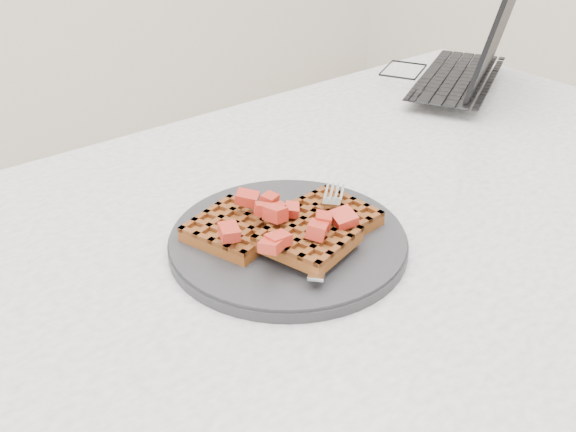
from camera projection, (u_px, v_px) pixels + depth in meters
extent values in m
cube|color=silver|center=(378.00, 220.00, 0.80)|extent=(1.20, 0.80, 0.03)
cube|color=silver|center=(425.00, 220.00, 1.52)|extent=(0.06, 0.06, 0.72)
cylinder|color=#232326|center=(288.00, 241.00, 0.71)|extent=(0.27, 0.27, 0.02)
imported|color=black|center=(432.00, 79.00, 1.17)|extent=(0.36, 0.32, 0.02)
cube|color=black|center=(500.00, 27.00, 1.08)|extent=(0.27, 0.17, 0.18)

